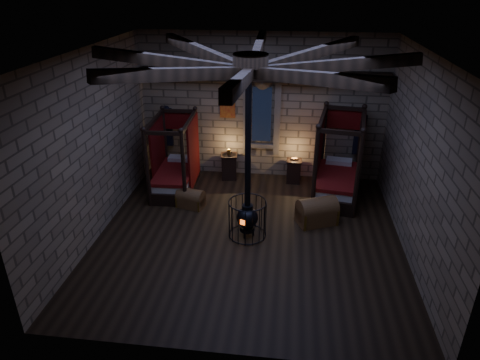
# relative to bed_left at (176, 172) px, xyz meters

# --- Properties ---
(room) EXTENTS (7.02, 7.02, 4.29)m
(room) POSITION_rel_bed_left_xyz_m (2.31, -2.10, 3.23)
(room) COLOR black
(room) RESTS_ON ground
(bed_left) EXTENTS (1.13, 2.04, 2.09)m
(bed_left) POSITION_rel_bed_left_xyz_m (0.00, 0.00, 0.00)
(bed_left) COLOR black
(bed_left) RESTS_ON ground
(bed_right) EXTENTS (1.44, 2.31, 2.27)m
(bed_right) POSITION_rel_bed_left_xyz_m (4.49, 0.17, 0.04)
(bed_right) COLOR black
(bed_right) RESTS_ON ground
(trunk_left) EXTENTS (0.78, 0.60, 0.51)m
(trunk_left) POSITION_rel_bed_left_xyz_m (0.65, -0.97, -0.29)
(trunk_left) COLOR brown
(trunk_left) RESTS_ON ground
(trunk_right) EXTENTS (1.09, 0.92, 0.68)m
(trunk_right) POSITION_rel_bed_left_xyz_m (3.91, -1.39, -0.21)
(trunk_right) COLOR brown
(trunk_right) RESTS_ON ground
(nightstand_left) EXTENTS (0.53, 0.52, 0.93)m
(nightstand_left) POSITION_rel_bed_left_xyz_m (1.40, 0.89, -0.12)
(nightstand_left) COLOR black
(nightstand_left) RESTS_ON ground
(nightstand_right) EXTENTS (0.44, 0.42, 0.76)m
(nightstand_right) POSITION_rel_bed_left_xyz_m (3.32, 0.87, -0.16)
(nightstand_right) COLOR black
(nightstand_right) RESTS_ON ground
(stove) EXTENTS (0.89, 0.89, 4.05)m
(stove) POSITION_rel_bed_left_xyz_m (2.28, -2.19, 0.06)
(stove) COLOR black
(stove) RESTS_ON ground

